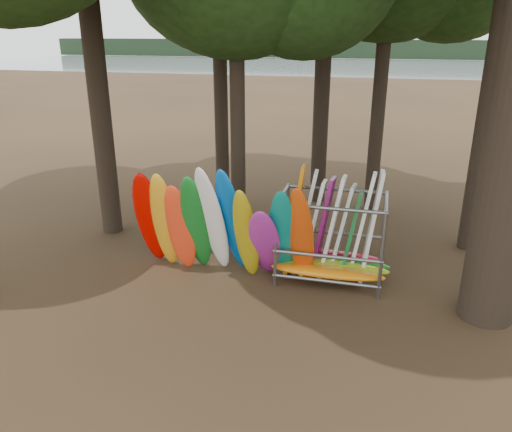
# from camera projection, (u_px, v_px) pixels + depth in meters

# --- Properties ---
(ground) EXTENTS (120.00, 120.00, 0.00)m
(ground) POSITION_uv_depth(u_px,v_px,m) (257.00, 293.00, 12.00)
(ground) COLOR #47331E
(ground) RESTS_ON ground
(lake) EXTENTS (160.00, 160.00, 0.00)m
(lake) POSITION_uv_depth(u_px,v_px,m) (368.00, 78.00, 66.43)
(lake) COLOR gray
(lake) RESTS_ON ground
(far_shore) EXTENTS (160.00, 4.00, 4.00)m
(far_shore) POSITION_uv_depth(u_px,v_px,m) (379.00, 49.00, 111.09)
(far_shore) COLOR black
(far_shore) RESTS_ON ground
(kayak_row) EXTENTS (4.77, 1.77, 3.18)m
(kayak_row) POSITION_uv_depth(u_px,v_px,m) (218.00, 228.00, 12.34)
(kayak_row) COLOR #DA0600
(kayak_row) RESTS_ON ground
(storage_rack) EXTENTS (3.01, 1.53, 2.87)m
(storage_rack) POSITION_uv_depth(u_px,v_px,m) (331.00, 241.00, 12.37)
(storage_rack) COLOR slate
(storage_rack) RESTS_ON ground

